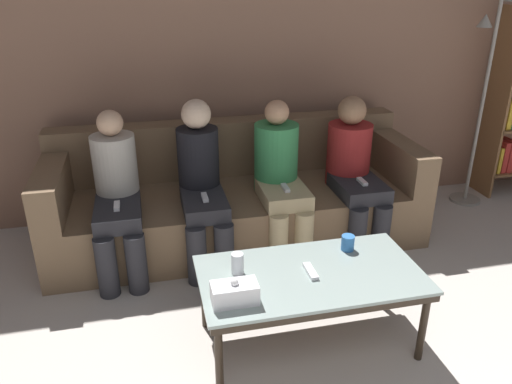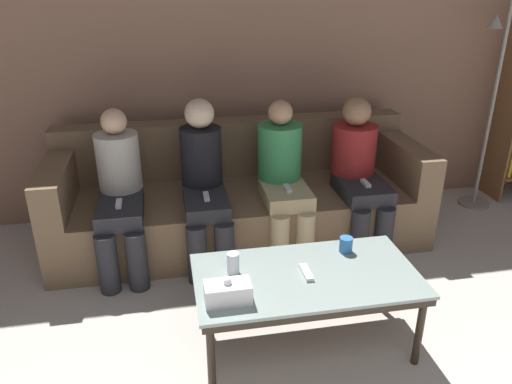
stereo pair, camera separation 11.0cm
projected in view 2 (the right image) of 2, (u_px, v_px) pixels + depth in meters
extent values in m
cube|color=#8C6651|center=(227.00, 53.00, 3.86)|extent=(12.00, 0.06, 2.60)
cube|color=brown|center=(241.00, 214.00, 3.77)|extent=(2.70, 0.93, 0.40)
cube|color=brown|center=(233.00, 146.00, 3.93)|extent=(2.70, 0.20, 0.43)
cube|color=brown|center=(58.00, 183.00, 3.41)|extent=(0.18, 0.93, 0.30)
cube|color=brown|center=(402.00, 160.00, 3.84)|extent=(0.18, 0.93, 0.30)
cube|color=#8C9E99|center=(306.00, 276.00, 2.58)|extent=(1.16, 0.62, 0.02)
cube|color=#2D2319|center=(306.00, 280.00, 2.59)|extent=(1.14, 0.61, 0.04)
cylinder|color=#2D2319|center=(211.00, 361.00, 2.35)|extent=(0.04, 0.04, 0.39)
cylinder|color=#2D2319|center=(419.00, 333.00, 2.54)|extent=(0.04, 0.04, 0.39)
cylinder|color=#2D2319|center=(202.00, 296.00, 2.82)|extent=(0.04, 0.04, 0.39)
cylinder|color=#2D2319|center=(377.00, 277.00, 3.00)|extent=(0.04, 0.04, 0.39)
cylinder|color=#3372BF|center=(346.00, 245.00, 2.77)|extent=(0.07, 0.07, 0.09)
cylinder|color=silver|center=(233.00, 263.00, 2.57)|extent=(0.06, 0.06, 0.12)
cube|color=white|center=(228.00, 293.00, 2.34)|extent=(0.22, 0.12, 0.10)
sphere|color=white|center=(227.00, 281.00, 2.32)|extent=(0.04, 0.04, 0.04)
cube|color=white|center=(306.00, 272.00, 2.57)|extent=(0.04, 0.15, 0.02)
cube|color=brown|center=(506.00, 108.00, 4.25)|extent=(0.02, 0.32, 1.63)
cube|color=gold|center=(503.00, 161.00, 4.46)|extent=(0.03, 0.24, 0.24)
cube|color=red|center=(508.00, 158.00, 4.46)|extent=(0.05, 0.24, 0.28)
cylinder|color=gray|center=(473.00, 203.00, 4.40)|extent=(0.26, 0.26, 0.02)
cylinder|color=gray|center=(492.00, 105.00, 4.04)|extent=(0.03, 0.03, 1.78)
cone|color=gray|center=(496.00, 21.00, 3.81)|extent=(0.12, 0.12, 0.10)
cylinder|color=#28282D|center=(108.00, 264.00, 3.12)|extent=(0.13, 0.13, 0.40)
cylinder|color=#28282D|center=(137.00, 261.00, 3.16)|extent=(0.13, 0.13, 0.40)
cube|color=#28282D|center=(120.00, 210.00, 3.26)|extent=(0.29, 0.49, 0.10)
cylinder|color=#B7B2A8|center=(119.00, 169.00, 3.40)|extent=(0.29, 0.29, 0.49)
sphere|color=#DBAD89|center=(114.00, 121.00, 3.26)|extent=(0.17, 0.17, 0.17)
cube|color=white|center=(119.00, 204.00, 3.19)|extent=(0.04, 0.12, 0.02)
cylinder|color=#28282D|center=(197.00, 254.00, 3.23)|extent=(0.13, 0.13, 0.40)
cylinder|color=#28282D|center=(225.00, 251.00, 3.26)|extent=(0.13, 0.13, 0.40)
cube|color=#28282D|center=(206.00, 202.00, 3.36)|extent=(0.29, 0.47, 0.10)
cylinder|color=black|center=(202.00, 163.00, 3.49)|extent=(0.29, 0.29, 0.50)
sphere|color=beige|center=(199.00, 113.00, 3.35)|extent=(0.20, 0.20, 0.20)
cube|color=white|center=(206.00, 196.00, 3.29)|extent=(0.04, 0.12, 0.02)
cylinder|color=tan|center=(279.00, 242.00, 3.37)|extent=(0.13, 0.13, 0.40)
cylinder|color=tan|center=(305.00, 240.00, 3.40)|extent=(0.13, 0.13, 0.40)
cube|color=tan|center=(286.00, 195.00, 3.48)|extent=(0.32, 0.42, 0.10)
cylinder|color=#388E51|center=(279.00, 158.00, 3.59)|extent=(0.32, 0.32, 0.50)
sphere|color=tan|center=(280.00, 113.00, 3.45)|extent=(0.17, 0.17, 0.17)
cube|color=white|center=(288.00, 188.00, 3.41)|extent=(0.04, 0.12, 0.02)
cylinder|color=#28282D|center=(359.00, 236.00, 3.45)|extent=(0.13, 0.13, 0.40)
cylinder|color=#28282D|center=(384.00, 234.00, 3.48)|extent=(0.13, 0.13, 0.40)
cube|color=#28282D|center=(362.00, 189.00, 3.56)|extent=(0.32, 0.45, 0.10)
cylinder|color=maroon|center=(353.00, 155.00, 3.69)|extent=(0.32, 0.32, 0.46)
sphere|color=#997051|center=(357.00, 111.00, 3.55)|extent=(0.21, 0.21, 0.21)
cube|color=white|center=(366.00, 183.00, 3.49)|extent=(0.04, 0.12, 0.02)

